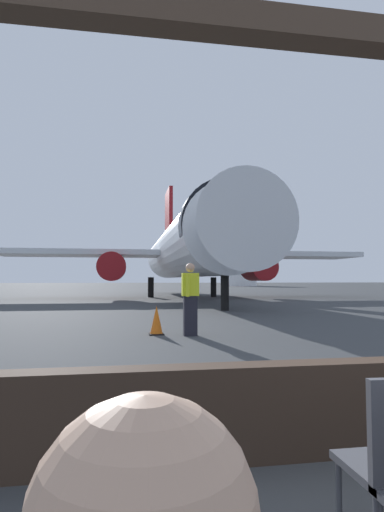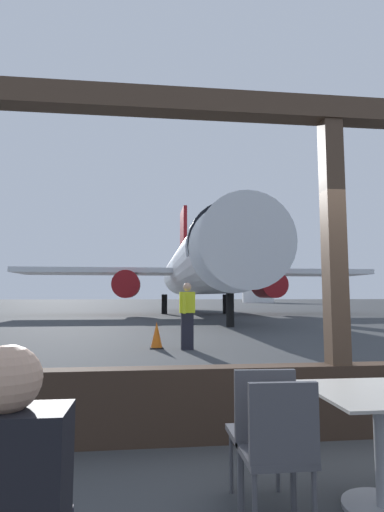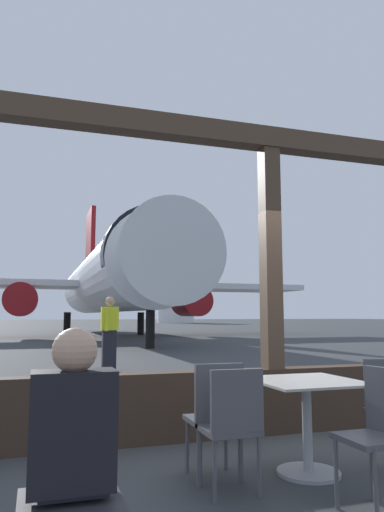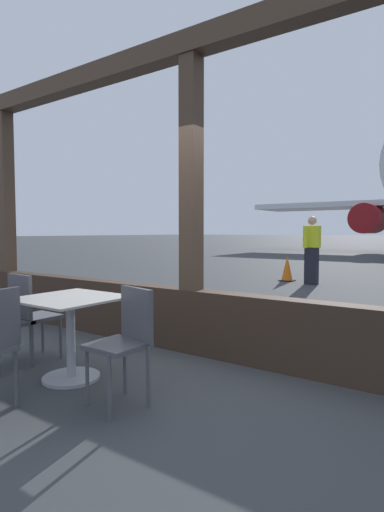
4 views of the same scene
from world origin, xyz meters
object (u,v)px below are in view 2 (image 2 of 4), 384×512
at_px(traffic_cone, 157,336).
at_px(fuel_storage_tank, 258,288).
at_px(cafe_chair_aisle_right, 262,425).
at_px(dining_table, 380,437).
at_px(airplane, 199,267).
at_px(cafe_chair_window_right, 279,445).
at_px(ground_crew_worker, 187,315).

height_order(traffic_cone, fuel_storage_tank, fuel_storage_tank).
bearing_deg(traffic_cone, cafe_chair_aisle_right, -86.46).
bearing_deg(dining_table, airplane, 85.22).
height_order(cafe_chair_aisle_right, fuel_storage_tank, fuel_storage_tank).
xyz_separation_m(traffic_cone, fuel_storage_tank, (22.46, 69.75, 2.64)).
height_order(cafe_chair_aisle_right, traffic_cone, cafe_chair_aisle_right).
relative_size(cafe_chair_window_right, cafe_chair_aisle_right, 0.99).
bearing_deg(cafe_chair_window_right, dining_table, 18.13).
bearing_deg(cafe_chair_aisle_right, airplane, 83.52).
distance_m(ground_crew_worker, traffic_cone, 1.02).
height_order(cafe_chair_window_right, cafe_chair_aisle_right, cafe_chair_aisle_right).
xyz_separation_m(ground_crew_worker, traffic_cone, (-0.79, 0.32, -0.57)).
relative_size(cafe_chair_window_right, traffic_cone, 1.29).
relative_size(dining_table, ground_crew_worker, 0.49).
xyz_separation_m(cafe_chair_window_right, cafe_chair_aisle_right, (-0.00, 0.34, 0.01)).
bearing_deg(dining_table, traffic_cone, 98.84).
xyz_separation_m(cafe_chair_window_right, traffic_cone, (-0.51, 8.51, -0.20)).
relative_size(cafe_chair_aisle_right, ground_crew_worker, 0.53).
distance_m(airplane, ground_crew_worker, 18.64).
xyz_separation_m(dining_table, cafe_chair_window_right, (-0.78, -0.25, 0.07)).
bearing_deg(airplane, dining_table, -94.78).
xyz_separation_m(dining_table, fuel_storage_tank, (21.17, 78.01, 2.51)).
relative_size(cafe_chair_window_right, ground_crew_worker, 0.52).
distance_m(cafe_chair_window_right, traffic_cone, 8.53).
relative_size(dining_table, cafe_chair_window_right, 0.93).
bearing_deg(cafe_chair_window_right, cafe_chair_aisle_right, 90.33).
xyz_separation_m(airplane, fuel_storage_tank, (18.98, 51.81, -0.51)).
relative_size(ground_crew_worker, traffic_cone, 2.47).
relative_size(cafe_chair_aisle_right, traffic_cone, 1.30).
xyz_separation_m(dining_table, traffic_cone, (-1.28, 8.26, -0.13)).
relative_size(cafe_chair_window_right, airplane, 0.03).
bearing_deg(airplane, traffic_cone, -100.96).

